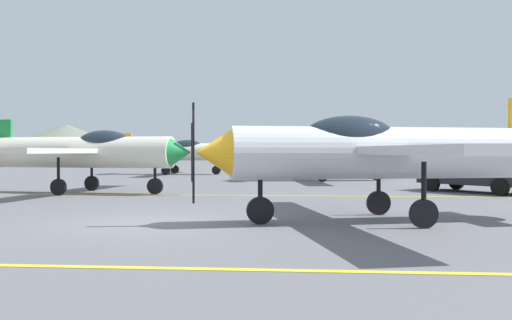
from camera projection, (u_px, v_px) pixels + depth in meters
The scene contains 9 objects.
ground_plane at pixel (151, 223), 12.03m from camera, with size 400.00×400.00×0.00m, color slate.
apron_line_near at pixel (60, 267), 7.44m from camera, with size 80.00×0.16×0.01m, color yellow.
apron_line_far at pixel (208, 195), 19.55m from camera, with size 80.00×0.16×0.01m, color yellow.
airplane_near at pixel (377, 151), 12.24m from camera, with size 8.47×9.61×2.89m.
airplane_mid at pixel (89, 151), 20.57m from camera, with size 8.44×9.69×2.89m.
airplane_far at pixel (328, 151), 29.47m from camera, with size 8.45×9.68×2.89m.
airplane_back at pixel (178, 151), 37.41m from camera, with size 8.35×9.64×2.89m.
car_sedan at pixel (478, 171), 20.96m from camera, with size 4.23×4.39×1.62m.
hill_left at pixel (67, 140), 169.94m from camera, with size 51.71×51.71×10.35m, color slate.
Camera 1 is at (3.33, -11.78, 1.62)m, focal length 37.35 mm.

